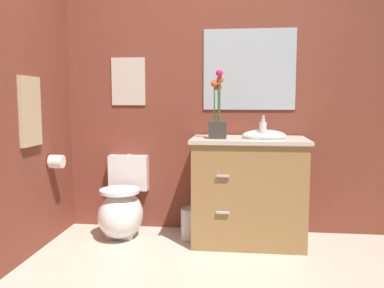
% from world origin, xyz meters
% --- Properties ---
extents(wall_back, '(4.16, 0.05, 2.50)m').
position_xyz_m(wall_back, '(0.20, 1.50, 1.25)').
color(wall_back, brown).
rests_on(wall_back, ground_plane).
extents(wall_left, '(0.05, 4.12, 2.50)m').
position_xyz_m(wall_left, '(-1.36, 0.44, 1.25)').
color(wall_left, brown).
rests_on(wall_left, ground_plane).
extents(toilet, '(0.38, 0.59, 0.69)m').
position_xyz_m(toilet, '(-0.78, 1.20, 0.24)').
color(toilet, white).
rests_on(toilet, ground_plane).
extents(vanity_cabinet, '(0.94, 0.56, 1.06)m').
position_xyz_m(vanity_cabinet, '(0.31, 1.17, 0.45)').
color(vanity_cabinet, '#9E7242').
rests_on(vanity_cabinet, ground_plane).
extents(flower_vase, '(0.14, 0.14, 0.55)m').
position_xyz_m(flower_vase, '(0.05, 1.12, 1.04)').
color(flower_vase, '#38332D').
rests_on(flower_vase, vanity_cabinet).
extents(soap_bottle, '(0.06, 0.06, 0.16)m').
position_xyz_m(soap_bottle, '(0.41, 1.09, 0.95)').
color(soap_bottle, white).
rests_on(soap_bottle, vanity_cabinet).
extents(trash_bin, '(0.18, 0.18, 0.27)m').
position_xyz_m(trash_bin, '(-0.17, 1.17, 0.14)').
color(trash_bin, '#B7B7BC').
rests_on(trash_bin, ground_plane).
extents(wall_poster, '(0.31, 0.01, 0.43)m').
position_xyz_m(wall_poster, '(-0.78, 1.47, 1.35)').
color(wall_poster, beige).
extents(wall_mirror, '(0.80, 0.01, 0.70)m').
position_xyz_m(wall_mirror, '(0.31, 1.47, 1.45)').
color(wall_mirror, '#B2BCC6').
extents(hanging_towel, '(0.03, 0.28, 0.52)m').
position_xyz_m(hanging_towel, '(-1.32, 0.71, 1.10)').
color(hanging_towel, tan).
extents(toilet_paper_roll, '(0.11, 0.11, 0.11)m').
position_xyz_m(toilet_paper_roll, '(-1.27, 1.00, 0.68)').
color(toilet_paper_roll, white).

